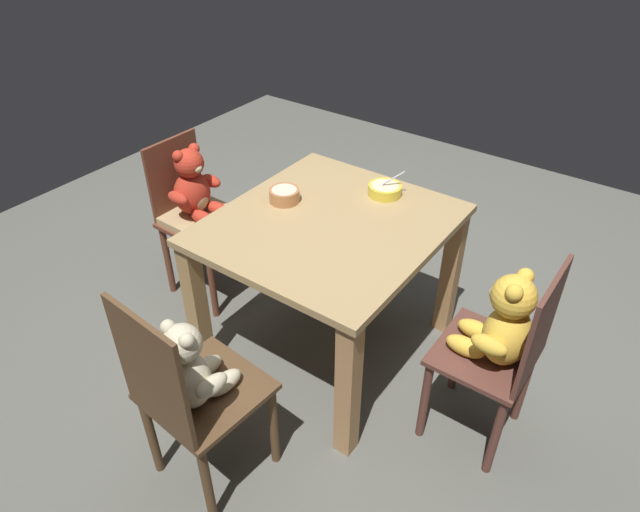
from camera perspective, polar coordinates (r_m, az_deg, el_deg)
name	(u,v)px	position (r m, az deg, el deg)	size (l,w,h in m)	color
ground_plane	(328,346)	(2.95, 0.80, -9.07)	(5.20, 5.20, 0.04)	#5D5E56
dining_table	(329,248)	(2.56, 0.91, 0.79)	(1.03, 0.94, 0.74)	tan
teddy_chair_far_center	(197,202)	(3.05, -12.36, 5.39)	(0.38, 0.42, 0.88)	brown
teddy_chair_near_front	(503,334)	(2.26, 17.96, -7.52)	(0.39, 0.37, 0.90)	brown
teddy_chair_near_left	(190,380)	(2.08, -13.00, -12.15)	(0.43, 0.42, 0.94)	brown
porridge_bowl_yellow_near_right	(385,190)	(2.69, 6.57, 6.67)	(0.16, 0.16, 0.13)	yellow
porridge_bowl_terracotta_far_center	(284,195)	(2.62, -3.62, 6.16)	(0.14, 0.14, 0.06)	#BA7747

